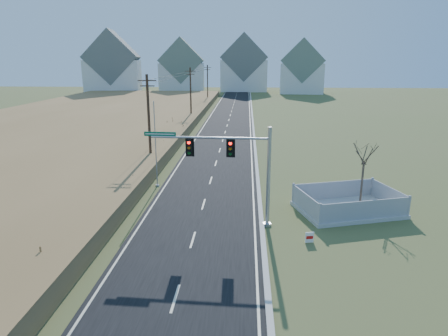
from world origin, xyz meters
The scene contains 16 objects.
ground centered at (0.00, 0.00, 0.00)m, with size 260.00×260.00×0.00m, color #515B2C.
road centered at (0.00, 50.00, 0.03)m, with size 8.00×180.00×0.06m, color black.
curb centered at (4.15, 50.00, 0.09)m, with size 0.30×180.00×0.18m, color #B2AFA8.
reed_marsh centered at (-24.00, 40.00, 0.65)m, with size 38.00×110.00×1.30m, color olive.
utility_pole_near centered at (-6.50, 15.00, 4.68)m, with size 1.80×0.26×9.00m.
utility_pole_mid centered at (-6.50, 45.00, 4.68)m, with size 1.80×0.26×9.00m.
utility_pole_far centered at (-6.50, 75.00, 4.68)m, with size 1.80×0.26×9.00m.
condo_nw centered at (-38.00, 100.00, 7.70)m, with size 17.69×13.38×19.05m.
condo_nnw centered at (-18.00, 108.00, 6.94)m, with size 14.93×11.17×17.03m.
condo_n centered at (2.00, 112.00, 7.61)m, with size 15.27×10.20×18.54m.
condo_ne centered at (20.00, 104.00, 6.84)m, with size 14.12×10.51×16.52m.
traffic_signal_mast centered at (2.67, 0.54, 4.03)m, with size 8.09×0.65×6.44m.
fence_enclosure centered at (10.29, 3.32, 0.30)m, with size 7.78×6.32×1.55m.
open_sign centered at (6.86, -1.89, 0.34)m, with size 0.52×0.17×0.64m.
flagpole centered at (-4.38, 8.28, 2.85)m, with size 0.32×0.32×7.15m.
bare_tree centered at (11.39, 4.20, 4.07)m, with size 1.90×1.90×5.04m.
Camera 1 is at (3.07, -23.53, 10.42)m, focal length 32.00 mm.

